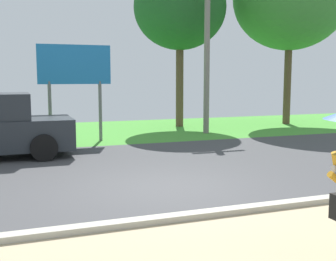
# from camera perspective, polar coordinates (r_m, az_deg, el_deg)

# --- Properties ---
(ground_plane) EXTENTS (40.00, 22.00, 0.20)m
(ground_plane) POSITION_cam_1_polar(r_m,az_deg,el_deg) (11.91, -4.86, -4.47)
(ground_plane) COLOR #424244
(utility_pole) EXTENTS (1.80, 0.24, 6.23)m
(utility_pole) POSITION_cam_1_polar(r_m,az_deg,el_deg) (17.92, 5.23, 10.13)
(utility_pole) COLOR gray
(utility_pole) RESTS_ON ground_plane
(roadside_billboard) EXTENTS (2.60, 0.12, 3.50)m
(roadside_billboard) POSITION_cam_1_polar(r_m,az_deg,el_deg) (15.76, -12.41, 7.73)
(roadside_billboard) COLOR slate
(roadside_billboard) RESTS_ON ground_plane
(tree_center_back) EXTENTS (4.31, 4.31, 7.54)m
(tree_center_back) POSITION_cam_1_polar(r_m,az_deg,el_deg) (20.60, 1.61, 16.10)
(tree_center_back) COLOR brown
(tree_center_back) RESTS_ON ground_plane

